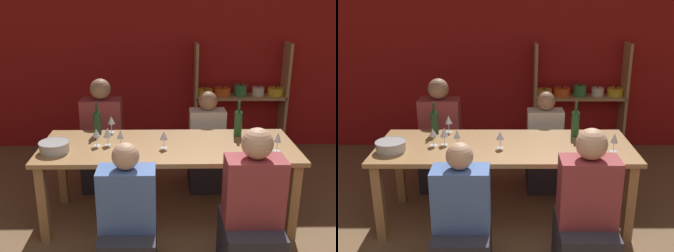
% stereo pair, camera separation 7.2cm
% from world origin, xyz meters
% --- Properties ---
extents(wall_back_red, '(8.80, 0.06, 2.70)m').
position_xyz_m(wall_back_red, '(0.00, 3.83, 1.35)').
color(wall_back_red, '#A31919').
rests_on(wall_back_red, ground_plane).
extents(shelf_unit, '(1.24, 0.30, 1.49)m').
position_xyz_m(shelf_unit, '(0.85, 3.63, 0.55)').
color(shelf_unit, tan).
rests_on(shelf_unit, ground_plane).
extents(dining_table, '(2.33, 0.86, 0.77)m').
position_xyz_m(dining_table, '(-0.17, 1.84, 0.68)').
color(dining_table, '#AD7F4C').
rests_on(dining_table, ground_plane).
extents(mixing_bowl, '(0.27, 0.27, 0.09)m').
position_xyz_m(mixing_bowl, '(-1.16, 1.70, 0.82)').
color(mixing_bowl, '#B7BABC').
rests_on(mixing_bowl, dining_table).
extents(wine_bottle_green, '(0.08, 0.08, 0.32)m').
position_xyz_m(wine_bottle_green, '(-0.85, 2.14, 0.90)').
color(wine_bottle_green, '#19381E').
rests_on(wine_bottle_green, dining_table).
extents(wine_bottle_dark, '(0.08, 0.08, 0.34)m').
position_xyz_m(wine_bottle_dark, '(0.52, 2.08, 0.91)').
color(wine_bottle_dark, '#1E4C23').
rests_on(wine_bottle_dark, dining_table).
extents(wine_glass_white_a, '(0.07, 0.07, 0.15)m').
position_xyz_m(wine_glass_white_a, '(-0.60, 1.84, 0.87)').
color(wine_glass_white_a, white).
rests_on(wine_glass_white_a, dining_table).
extents(wine_glass_white_b, '(0.08, 0.08, 0.17)m').
position_xyz_m(wine_glass_white_b, '(-0.72, 1.84, 0.89)').
color(wine_glass_white_b, white).
rests_on(wine_glass_white_b, dining_table).
extents(wine_glass_red_a, '(0.07, 0.07, 0.16)m').
position_xyz_m(wine_glass_red_a, '(-0.81, 1.83, 0.89)').
color(wine_glass_red_a, white).
rests_on(wine_glass_red_a, dining_table).
extents(wine_glass_red_b, '(0.07, 0.07, 0.17)m').
position_xyz_m(wine_glass_red_b, '(-0.72, 2.19, 0.90)').
color(wine_glass_red_b, white).
rests_on(wine_glass_red_b, dining_table).
extents(wine_glass_empty_a, '(0.07, 0.07, 0.16)m').
position_xyz_m(wine_glass_empty_a, '(-0.20, 1.76, 0.89)').
color(wine_glass_empty_a, white).
rests_on(wine_glass_empty_a, dining_table).
extents(wine_glass_white_c, '(0.07, 0.07, 0.18)m').
position_xyz_m(wine_glass_white_c, '(0.79, 1.67, 0.89)').
color(wine_glass_white_c, white).
rests_on(wine_glass_white_c, dining_table).
extents(cell_phone, '(0.07, 0.15, 0.01)m').
position_xyz_m(cell_phone, '(0.76, 2.04, 0.78)').
color(cell_phone, '#1E2338').
rests_on(cell_phone, dining_table).
extents(person_near_a, '(0.43, 0.53, 1.21)m').
position_xyz_m(person_near_a, '(0.44, 1.03, 0.44)').
color(person_near_a, '#2D2D38').
rests_on(person_near_a, ground_plane).
extents(person_far_a, '(0.39, 0.48, 1.11)m').
position_xyz_m(person_far_a, '(0.27, 2.54, 0.40)').
color(person_far_a, '#2D2D38').
rests_on(person_far_a, ground_plane).
extents(person_near_b, '(0.42, 0.52, 1.10)m').
position_xyz_m(person_near_b, '(-0.48, 1.04, 0.40)').
color(person_near_b, '#2D2D38').
rests_on(person_near_b, ground_plane).
extents(person_far_b, '(0.44, 0.55, 1.23)m').
position_xyz_m(person_far_b, '(-0.88, 2.59, 0.45)').
color(person_far_b, '#2D2D38').
rests_on(person_far_b, ground_plane).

